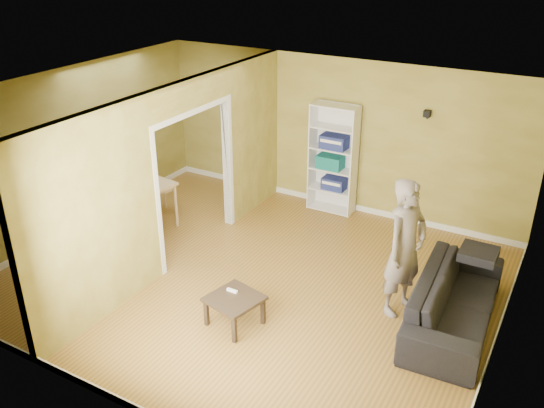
{
  "coord_description": "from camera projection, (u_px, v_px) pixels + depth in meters",
  "views": [
    {
      "loc": [
        3.63,
        -5.86,
        4.39
      ],
      "look_at": [
        0.2,
        0.2,
        1.1
      ],
      "focal_mm": 38.0,
      "sensor_mm": 36.0,
      "label": 1
    }
  ],
  "objects": [
    {
      "name": "room_shell",
      "position": [
        251.0,
        193.0,
        7.54
      ],
      "size": [
        6.5,
        6.5,
        6.5
      ],
      "color": "#A06F30",
      "rests_on": "ground"
    },
    {
      "name": "partition",
      "position": [
        178.0,
        175.0,
        8.08
      ],
      "size": [
        0.22,
        5.5,
        2.6
      ],
      "primitive_type": null,
      "color": "#ACA44D",
      "rests_on": "ground"
    },
    {
      "name": "wall_speaker",
      "position": [
        427.0,
        114.0,
        8.74
      ],
      "size": [
        0.1,
        0.1,
        0.1
      ],
      "primitive_type": "cube",
      "color": "black",
      "rests_on": "room_shell"
    },
    {
      "name": "sofa",
      "position": [
        456.0,
        294.0,
        6.96
      ],
      "size": [
        2.3,
        1.09,
        0.86
      ],
      "primitive_type": "imported",
      "rotation": [
        0.0,
        0.0,
        1.63
      ],
      "color": "black",
      "rests_on": "ground"
    },
    {
      "name": "person",
      "position": [
        406.0,
        237.0,
        6.96
      ],
      "size": [
        0.93,
        0.83,
        2.11
      ],
      "primitive_type": "imported",
      "rotation": [
        0.0,
        0.0,
        1.22
      ],
      "color": "slate",
      "rests_on": "ground"
    },
    {
      "name": "bookshelf",
      "position": [
        334.0,
        158.0,
        9.72
      ],
      "size": [
        0.79,
        0.35,
        1.88
      ],
      "color": "white",
      "rests_on": "ground"
    },
    {
      "name": "paper_box_navy_a",
      "position": [
        334.0,
        183.0,
        9.86
      ],
      "size": [
        0.39,
        0.26,
        0.2
      ],
      "primitive_type": "cube",
      "color": "navy",
      "rests_on": "bookshelf"
    },
    {
      "name": "paper_box_teal",
      "position": [
        330.0,
        162.0,
        9.74
      ],
      "size": [
        0.44,
        0.28,
        0.22
      ],
      "primitive_type": "cube",
      "color": "teal",
      "rests_on": "bookshelf"
    },
    {
      "name": "paper_box_navy_b",
      "position": [
        334.0,
        142.0,
        9.55
      ],
      "size": [
        0.44,
        0.29,
        0.23
      ],
      "primitive_type": "cube",
      "color": "#364182",
      "rests_on": "bookshelf"
    },
    {
      "name": "coffee_table",
      "position": [
        234.0,
        301.0,
        6.98
      ],
      "size": [
        0.59,
        0.59,
        0.39
      ],
      "rotation": [
        0.0,
        0.0,
        -0.23
      ],
      "color": "black",
      "rests_on": "ground"
    },
    {
      "name": "game_controller",
      "position": [
        232.0,
        291.0,
        7.07
      ],
      "size": [
        0.14,
        0.04,
        0.03
      ],
      "primitive_type": "cube",
      "color": "white",
      "rests_on": "coffee_table"
    },
    {
      "name": "dining_table",
      "position": [
        133.0,
        186.0,
        9.26
      ],
      "size": [
        1.24,
        0.83,
        0.77
      ],
      "rotation": [
        0.0,
        0.0,
        -0.13
      ],
      "color": "tan",
      "rests_on": "ground"
    },
    {
      "name": "chair_left",
      "position": [
        105.0,
        189.0,
        9.68
      ],
      "size": [
        0.45,
        0.45,
        0.96
      ],
      "primitive_type": null,
      "rotation": [
        0.0,
        0.0,
        -1.55
      ],
      "color": "tan",
      "rests_on": "ground"
    },
    {
      "name": "chair_near",
      "position": [
        115.0,
        214.0,
        8.85
      ],
      "size": [
        0.52,
        0.52,
        0.95
      ],
      "primitive_type": null,
      "rotation": [
        0.0,
        0.0,
        -0.22
      ],
      "color": "#D3BF88",
      "rests_on": "ground"
    },
    {
      "name": "chair_far",
      "position": [
        160.0,
        186.0,
        9.73
      ],
      "size": [
        0.6,
        0.6,
        1.02
      ],
      "primitive_type": null,
      "rotation": [
        0.0,
        0.0,
        2.79
      ],
      "color": "#CCB684",
      "rests_on": "ground"
    }
  ]
}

